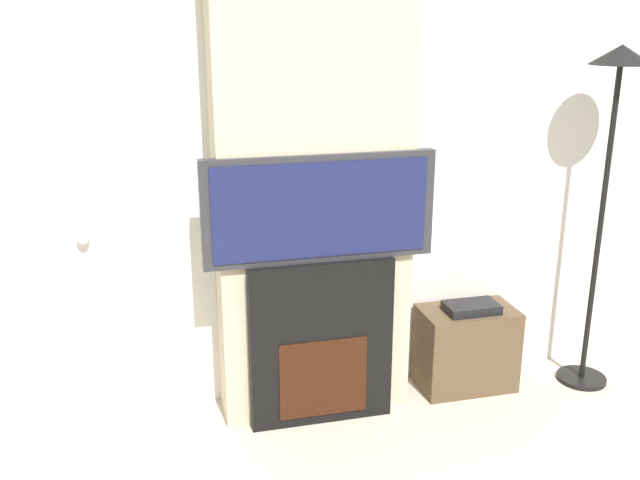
# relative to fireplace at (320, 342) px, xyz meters

# --- Properties ---
(wall_back) EXTENTS (6.00, 0.06, 2.70)m
(wall_back) POSITION_rel_fireplace_xyz_m (0.00, 0.33, 0.92)
(wall_back) COLOR silver
(wall_back) RESTS_ON ground_plane
(chimney_breast) EXTENTS (0.98, 0.30, 2.70)m
(chimney_breast) POSITION_rel_fireplace_xyz_m (0.00, 0.15, 0.92)
(chimney_breast) COLOR beige
(chimney_breast) RESTS_ON ground_plane
(fireplace) EXTENTS (0.74, 0.15, 0.87)m
(fireplace) POSITION_rel_fireplace_xyz_m (0.00, 0.00, 0.00)
(fireplace) COLOR black
(fireplace) RESTS_ON ground_plane
(television) EXTENTS (1.14, 0.07, 0.53)m
(television) POSITION_rel_fireplace_xyz_m (0.00, -0.00, 0.70)
(television) COLOR #2D2D33
(television) RESTS_ON fireplace
(floor_lamp) EXTENTS (0.32, 0.32, 1.89)m
(floor_lamp) POSITION_rel_fireplace_xyz_m (1.57, 0.01, 1.04)
(floor_lamp) COLOR black
(floor_lamp) RESTS_ON ground_plane
(media_stand) EXTENTS (0.53, 0.31, 0.52)m
(media_stand) POSITION_rel_fireplace_xyz_m (0.88, 0.12, -0.19)
(media_stand) COLOR brown
(media_stand) RESTS_ON ground_plane
(entry_door) EXTENTS (0.82, 0.09, 2.07)m
(entry_door) POSITION_rel_fireplace_xyz_m (-1.41, 0.28, 0.60)
(entry_door) COLOR silver
(entry_door) RESTS_ON ground_plane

